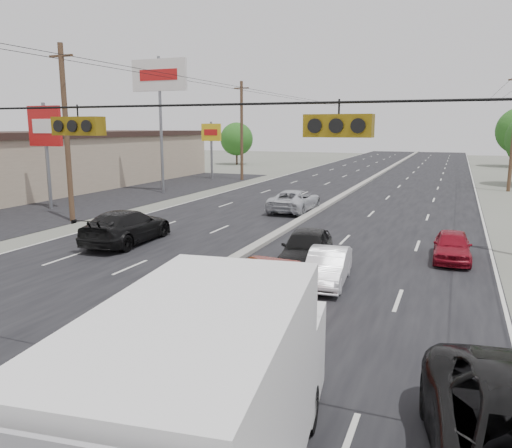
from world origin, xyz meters
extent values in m
plane|color=#606356|center=(0.00, 0.00, 0.00)|extent=(200.00, 200.00, 0.00)
cube|color=black|center=(0.00, 30.00, 0.00)|extent=(20.00, 160.00, 0.02)
cube|color=gray|center=(0.00, 30.00, 0.10)|extent=(0.50, 160.00, 0.20)
cube|color=tan|center=(-26.00, 25.00, 2.30)|extent=(12.00, 42.00, 4.60)
cube|color=black|center=(-17.00, 25.00, 0.00)|extent=(10.00, 42.00, 0.02)
cylinder|color=#422D1E|center=(-12.50, 15.00, 5.00)|extent=(0.30, 0.30, 10.00)
cube|color=#422D1E|center=(-12.50, 15.00, 9.30)|extent=(1.60, 0.12, 0.12)
cylinder|color=#422D1E|center=(-12.50, 40.00, 5.00)|extent=(0.30, 0.30, 10.00)
cube|color=#422D1E|center=(-12.50, 40.00, 9.30)|extent=(1.60, 0.12, 0.12)
cylinder|color=black|center=(0.00, 0.00, 5.80)|extent=(25.00, 0.04, 0.04)
cube|color=#72590C|center=(1.50, 0.00, 5.45)|extent=(1.05, 0.30, 0.35)
cube|color=#72590C|center=(6.50, 0.00, 5.45)|extent=(1.05, 0.30, 0.35)
cylinder|color=slate|center=(-17.00, 18.00, 3.50)|extent=(0.24, 0.24, 7.00)
cube|color=#B21414|center=(-17.00, 18.00, 5.50)|extent=(2.60, 0.25, 2.60)
cylinder|color=slate|center=(-14.50, 28.00, 5.50)|extent=(0.24, 0.24, 11.00)
cube|color=silver|center=(-14.50, 28.00, 9.55)|extent=(5.00, 0.25, 2.50)
cylinder|color=slate|center=(-16.00, 40.00, 3.00)|extent=(0.24, 0.24, 6.00)
cube|color=gold|center=(-16.00, 40.00, 4.90)|extent=(2.20, 0.25, 1.80)
cylinder|color=#382619|center=(-22.00, 60.00, 1.08)|extent=(0.28, 0.28, 2.16)
sphere|color=#225516|center=(-22.00, 60.00, 3.72)|extent=(4.80, 4.80, 4.80)
cube|color=white|center=(5.46, -2.70, 2.01)|extent=(2.94, 4.95, 2.62)
cube|color=white|center=(5.04, 0.40, 1.17)|extent=(2.46, 2.06, 1.68)
cylinder|color=black|center=(4.09, 0.04, 0.42)|extent=(0.39, 0.87, 0.84)
cylinder|color=black|center=(6.04, 0.30, 0.42)|extent=(0.39, 0.87, 0.84)
imported|color=maroon|center=(3.00, 5.82, 0.68)|extent=(1.79, 4.26, 1.37)
imported|color=black|center=(3.00, 10.63, 0.76)|extent=(2.34, 4.65, 1.52)
imported|color=white|center=(4.27, 8.87, 0.61)|extent=(1.60, 3.82, 1.23)
imported|color=maroon|center=(8.29, 13.83, 0.62)|extent=(1.55, 3.66, 1.23)
imported|color=black|center=(-6.06, 11.47, 0.80)|extent=(2.54, 5.61, 1.59)
imported|color=#B5B8BD|center=(-1.40, 23.03, 0.71)|extent=(2.50, 5.20, 1.43)
camera|label=1|loc=(8.22, -7.69, 5.43)|focal=35.00mm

